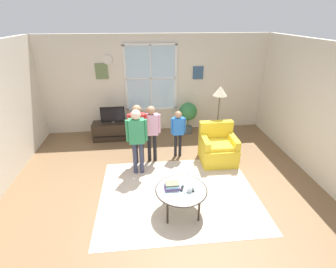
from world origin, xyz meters
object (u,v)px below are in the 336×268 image
(cup, at_px, (190,189))
(potted_plant_by_window, at_px, (188,113))
(television, at_px, (113,115))
(person_green_shirt, at_px, (137,135))
(person_pink_shirt, at_px, (151,128))
(person_red_shirt, at_px, (138,128))
(person_blue_shirt, at_px, (178,129))
(remote_near_books, at_px, (182,188))
(remote_near_cup, at_px, (192,189))
(book_stack, at_px, (172,186))
(armchair, at_px, (218,148))
(coffee_table, at_px, (181,191))
(tv_stand, at_px, (114,131))
(floor_lamp, at_px, (220,97))

(cup, bearing_deg, potted_plant_by_window, 80.46)
(television, xyz_separation_m, cup, (1.49, -2.99, -0.20))
(person_green_shirt, bearing_deg, person_pink_shirt, 56.51)
(person_red_shirt, xyz_separation_m, person_blue_shirt, (0.90, 0.22, -0.16))
(remote_near_books, height_order, remote_near_cup, same)
(cup, relative_size, potted_plant_by_window, 0.10)
(book_stack, distance_m, remote_near_cup, 0.34)
(person_green_shirt, relative_size, potted_plant_by_window, 1.59)
(person_green_shirt, bearing_deg, remote_near_cup, -54.83)
(person_red_shirt, bearing_deg, book_stack, -70.74)
(remote_near_cup, distance_m, person_blue_shirt, 1.89)
(person_red_shirt, bearing_deg, armchair, -2.59)
(remote_near_books, xyz_separation_m, person_pink_shirt, (-0.42, 1.70, 0.36))
(coffee_table, distance_m, book_stack, 0.17)
(remote_near_books, bearing_deg, coffee_table, -147.17)
(armchair, xyz_separation_m, cup, (-0.94, -1.61, 0.17))
(person_blue_shirt, bearing_deg, person_red_shirt, -166.04)
(remote_near_books, xyz_separation_m, potted_plant_by_window, (0.65, 3.10, 0.12))
(book_stack, bearing_deg, coffee_table, -18.85)
(tv_stand, distance_m, coffee_table, 3.24)
(book_stack, distance_m, person_red_shirt, 1.71)
(cup, height_order, remote_near_cup, cup)
(person_blue_shirt, bearing_deg, person_green_shirt, -146.24)
(tv_stand, bearing_deg, potted_plant_by_window, 4.99)
(remote_near_cup, bearing_deg, person_red_shirt, 117.97)
(television, bearing_deg, armchair, -29.66)
(armchair, height_order, person_blue_shirt, person_blue_shirt)
(tv_stand, height_order, potted_plant_by_window, potted_plant_by_window)
(remote_near_cup, xyz_separation_m, person_pink_shirt, (-0.58, 1.73, 0.36))
(television, xyz_separation_m, person_blue_shirt, (1.56, -1.08, 0.01))
(armchair, bearing_deg, cup, -120.42)
(remote_near_cup, bearing_deg, person_pink_shirt, 108.60)
(tv_stand, distance_m, remote_near_books, 3.24)
(floor_lamp, bearing_deg, person_blue_shirt, -164.66)
(television, relative_size, floor_lamp, 0.39)
(armchair, relative_size, remote_near_cup, 6.21)
(coffee_table, height_order, person_blue_shirt, person_blue_shirt)
(person_red_shirt, height_order, person_pink_shirt, person_red_shirt)
(book_stack, height_order, floor_lamp, floor_lamp)
(coffee_table, height_order, person_green_shirt, person_green_shirt)
(tv_stand, distance_m, potted_plant_by_window, 2.06)
(tv_stand, height_order, remote_near_books, remote_near_books)
(remote_near_cup, relative_size, floor_lamp, 0.09)
(cup, distance_m, remote_near_cup, 0.07)
(coffee_table, bearing_deg, potted_plant_by_window, 78.05)
(tv_stand, height_order, person_green_shirt, person_green_shirt)
(coffee_table, distance_m, floor_lamp, 2.60)
(book_stack, bearing_deg, person_green_shirt, 115.39)
(coffee_table, xyz_separation_m, cup, (0.13, -0.06, 0.07))
(coffee_table, height_order, person_pink_shirt, person_pink_shirt)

